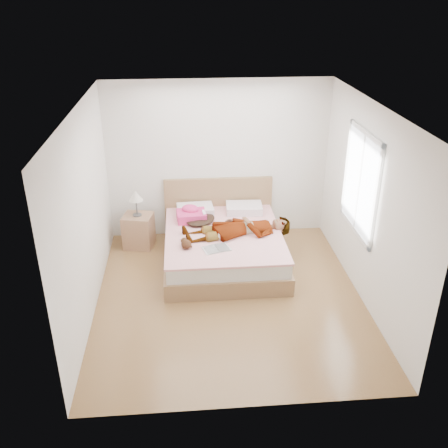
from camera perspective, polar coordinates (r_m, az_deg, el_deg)
name	(u,v)px	position (r m, az deg, el deg)	size (l,w,h in m)	color
ground	(229,296)	(6.95, 0.60, -8.27)	(4.00, 4.00, 0.00)	#54331A
woman	(239,226)	(7.46, 1.70, -0.18)	(0.63, 1.68, 0.23)	white
hair	(200,219)	(7.86, -2.81, 0.62)	(0.46, 0.56, 0.08)	black
phone	(204,212)	(7.76, -2.30, 1.37)	(0.04, 0.09, 0.01)	silver
room_shell	(360,183)	(6.89, 15.32, 4.55)	(4.00, 4.00, 4.00)	white
bed	(223,244)	(7.69, -0.12, -2.25)	(1.80, 2.08, 1.00)	brown
towel	(191,214)	(7.88, -3.78, 1.11)	(0.48, 0.40, 0.24)	#DF3C8D
magazine	(216,249)	(7.04, -0.87, -2.84)	(0.43, 0.35, 0.02)	white
coffee_mug	(221,236)	(7.28, -0.31, -1.40)	(0.14, 0.12, 0.11)	white
plush_toy	(186,244)	(7.07, -4.38, -2.24)	(0.20, 0.25, 0.12)	black
nightstand	(138,228)	(8.17, -9.76, -0.49)	(0.52, 0.49, 0.97)	brown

